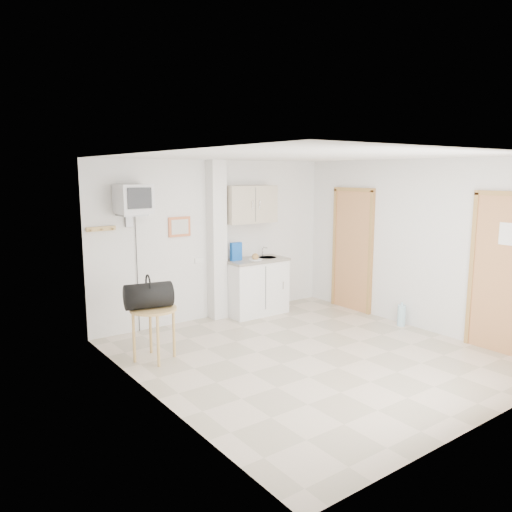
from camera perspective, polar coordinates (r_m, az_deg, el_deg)
ground at (r=6.52m, az=6.17°, el=-11.25°), size 4.50×4.50×0.00m
room_envelope at (r=6.38m, az=7.47°, el=2.51°), size 4.24×4.54×2.55m
kitchenette at (r=8.16m, az=-0.23°, el=-1.10°), size 1.03×0.58×2.10m
crt_television at (r=7.05m, az=-13.84°, el=6.23°), size 0.44×0.45×2.15m
round_table at (r=6.31m, az=-11.63°, el=-6.68°), size 0.58×0.58×0.66m
duffel_bag at (r=6.25m, az=-12.19°, el=-4.42°), size 0.62×0.41×0.42m
water_bottle at (r=7.95m, az=16.29°, el=-6.52°), size 0.12×0.12×0.36m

